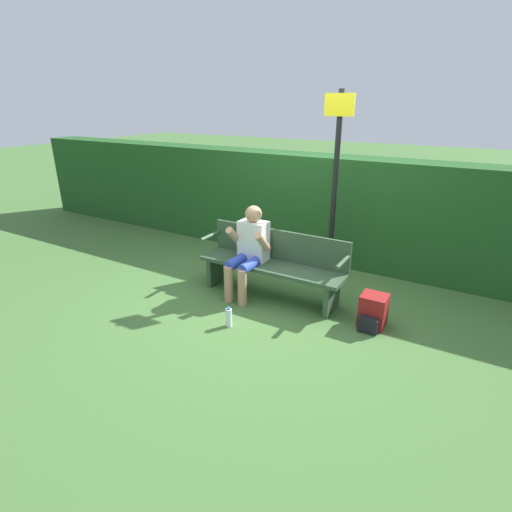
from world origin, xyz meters
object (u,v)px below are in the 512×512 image
object	(u,v)px
park_bench	(273,263)
person_seated	(249,248)
water_bottle	(229,317)
signpost	(335,178)
backpack	(373,312)

from	to	relation	value
park_bench	person_seated	xyz separation A→B (m)	(-0.27, -0.13, 0.19)
water_bottle	signpost	world-z (taller)	signpost
backpack	person_seated	bearing A→B (deg)	179.44
park_bench	person_seated	bearing A→B (deg)	-154.83
park_bench	backpack	size ratio (longest dim) A/B	5.11
park_bench	signpost	size ratio (longest dim) A/B	0.76
park_bench	person_seated	distance (m)	0.35
person_seated	water_bottle	distance (m)	0.98
water_bottle	signpost	bearing A→B (deg)	75.29
person_seated	signpost	world-z (taller)	signpost
person_seated	backpack	size ratio (longest dim) A/B	3.08
park_bench	backpack	xyz separation A→B (m)	(1.31, -0.14, -0.25)
water_bottle	signpost	xyz separation A→B (m)	(0.47, 1.79, 1.28)
signpost	backpack	bearing A→B (deg)	-48.50
water_bottle	backpack	bearing A→B (deg)	30.65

